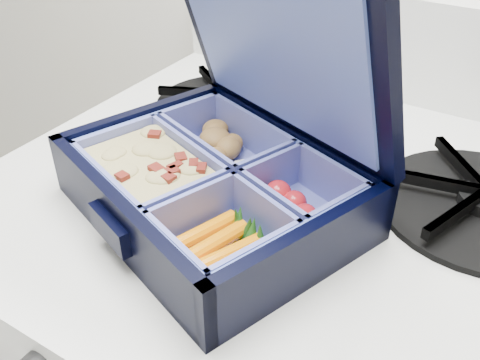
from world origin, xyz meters
The scene contains 3 objects.
bento_box centered at (0.40, 1.60, 0.89)m, with size 0.26×0.20×0.06m, color black, non-canonical shape.
burner_grate_rear centered at (0.29, 1.79, 0.87)m, with size 0.17×0.17×0.02m, color black.
fork centered at (0.41, 1.76, 0.86)m, with size 0.03×0.19×0.01m, color #B6B3C5, non-canonical shape.
Camera 1 is at (0.63, 1.27, 1.17)m, focal length 40.00 mm.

